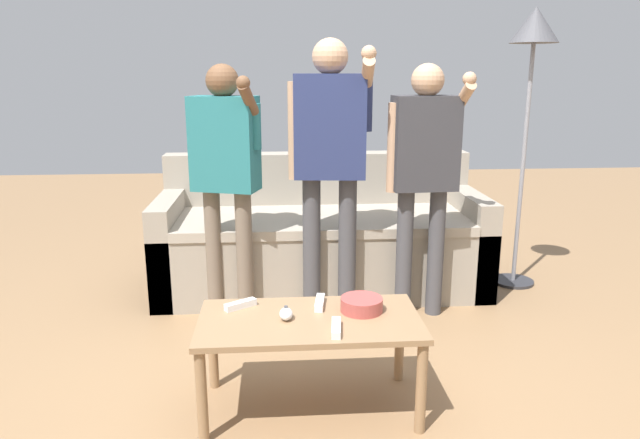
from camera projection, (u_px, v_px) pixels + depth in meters
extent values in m
plane|color=#93704C|center=(318.00, 383.00, 2.75)|extent=(12.00, 12.00, 0.00)
cube|color=#9E9384|center=(321.00, 254.00, 3.95)|extent=(2.15, 0.87, 0.45)
cube|color=#AA9F8F|center=(322.00, 220.00, 3.82)|extent=(1.87, 0.75, 0.06)
cube|color=#9E9384|center=(318.00, 182.00, 4.17)|extent=(2.15, 0.18, 0.42)
cube|color=#9E9384|center=(171.00, 244.00, 3.85)|extent=(0.14, 0.87, 0.64)
cube|color=#9E9384|center=(467.00, 238.00, 4.00)|extent=(0.14, 0.87, 0.64)
cube|color=#997551|center=(310.00, 321.00, 2.45)|extent=(0.94, 0.48, 0.03)
cylinder|color=#997551|center=(202.00, 397.00, 2.27)|extent=(0.04, 0.04, 0.40)
cylinder|color=#997551|center=(421.00, 388.00, 2.33)|extent=(0.04, 0.04, 0.40)
cylinder|color=#997551|center=(213.00, 348.00, 2.67)|extent=(0.04, 0.04, 0.40)
cylinder|color=#997551|center=(400.00, 341.00, 2.73)|extent=(0.04, 0.04, 0.40)
cylinder|color=#B24C47|center=(362.00, 304.00, 2.51)|extent=(0.18, 0.18, 0.06)
ellipsoid|color=white|center=(286.00, 314.00, 2.43)|extent=(0.06, 0.09, 0.05)
cylinder|color=#4C4C51|center=(286.00, 307.00, 2.44)|extent=(0.02, 0.02, 0.01)
cylinder|color=#2D2D33|center=(513.00, 281.00, 4.05)|extent=(0.28, 0.28, 0.02)
cylinder|color=gray|center=(523.00, 167.00, 3.85)|extent=(0.03, 0.03, 1.58)
cone|color=#4C4C51|center=(535.00, 25.00, 3.63)|extent=(0.31, 0.31, 0.22)
cylinder|color=#756656|center=(214.00, 253.00, 3.45)|extent=(0.10, 0.10, 0.77)
cylinder|color=#756656|center=(245.00, 255.00, 3.41)|extent=(0.10, 0.10, 0.77)
cube|color=#28757A|center=(225.00, 144.00, 3.27)|extent=(0.41, 0.29, 0.53)
sphere|color=brown|center=(222.00, 81.00, 3.18)|extent=(0.18, 0.18, 0.18)
cylinder|color=brown|center=(195.00, 147.00, 3.31)|extent=(0.07, 0.07, 0.50)
cylinder|color=#28757A|center=(255.00, 126.00, 3.20)|extent=(0.07, 0.07, 0.25)
cylinder|color=brown|center=(249.00, 101.00, 3.09)|extent=(0.13, 0.24, 0.21)
sphere|color=brown|center=(243.00, 83.00, 2.99)|extent=(0.07, 0.07, 0.07)
cylinder|color=#47474C|center=(312.00, 247.00, 3.44)|extent=(0.11, 0.11, 0.84)
cylinder|color=#47474C|center=(347.00, 247.00, 3.44)|extent=(0.11, 0.11, 0.84)
cube|color=navy|center=(330.00, 126.00, 3.26)|extent=(0.42, 0.24, 0.58)
sphere|color=tan|center=(330.00, 56.00, 3.17)|extent=(0.20, 0.20, 0.20)
cylinder|color=tan|center=(294.00, 131.00, 3.27)|extent=(0.07, 0.07, 0.55)
cylinder|color=navy|center=(366.00, 107.00, 3.23)|extent=(0.07, 0.07, 0.27)
cylinder|color=tan|center=(367.00, 76.00, 3.12)|extent=(0.09, 0.27, 0.21)
sphere|color=tan|center=(369.00, 53.00, 3.02)|extent=(0.08, 0.08, 0.08)
cylinder|color=#47474C|center=(404.00, 254.00, 3.43)|extent=(0.10, 0.10, 0.77)
cylinder|color=#47474C|center=(436.00, 252.00, 3.46)|extent=(0.10, 0.10, 0.77)
cube|color=#38383D|center=(425.00, 143.00, 3.28)|extent=(0.38, 0.21, 0.53)
sphere|color=tan|center=(428.00, 80.00, 3.20)|extent=(0.18, 0.18, 0.18)
cylinder|color=tan|center=(393.00, 148.00, 3.27)|extent=(0.07, 0.07, 0.50)
cylinder|color=#38383D|center=(457.00, 125.00, 3.28)|extent=(0.07, 0.07, 0.25)
cylinder|color=tan|center=(463.00, 98.00, 3.17)|extent=(0.07, 0.24, 0.19)
sphere|color=tan|center=(470.00, 79.00, 3.08)|extent=(0.07, 0.07, 0.07)
cube|color=white|center=(336.00, 328.00, 2.32)|extent=(0.05, 0.16, 0.03)
cylinder|color=silver|center=(336.00, 321.00, 2.34)|extent=(0.01, 0.01, 0.00)
cube|color=silver|center=(336.00, 329.00, 2.27)|extent=(0.02, 0.02, 0.00)
cube|color=white|center=(241.00, 305.00, 2.55)|extent=(0.14, 0.11, 0.03)
cylinder|color=silver|center=(246.00, 300.00, 2.56)|extent=(0.01, 0.01, 0.00)
cube|color=silver|center=(232.00, 303.00, 2.52)|extent=(0.02, 0.02, 0.00)
cube|color=white|center=(320.00, 303.00, 2.57)|extent=(0.06, 0.16, 0.03)
cylinder|color=silver|center=(320.00, 297.00, 2.59)|extent=(0.01, 0.01, 0.00)
cube|color=silver|center=(319.00, 303.00, 2.52)|extent=(0.02, 0.02, 0.00)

